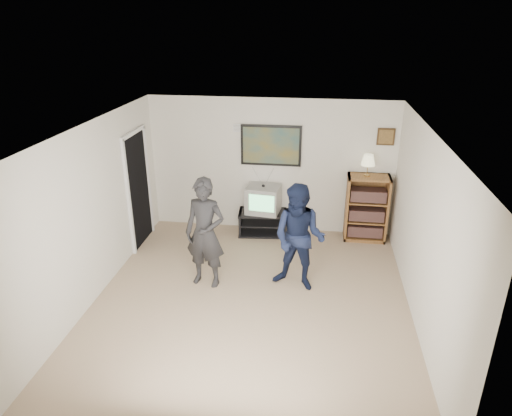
% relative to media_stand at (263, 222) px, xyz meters
% --- Properties ---
extents(room_shell, '(4.51, 5.00, 2.51)m').
position_rel_media_stand_xyz_m(room_shell, '(0.11, -1.88, 1.03)').
color(room_shell, '#90765B').
rests_on(room_shell, ground).
extents(media_stand, '(0.94, 0.58, 0.45)m').
position_rel_media_stand_xyz_m(media_stand, '(0.00, 0.00, 0.00)').
color(media_stand, black).
rests_on(media_stand, room_shell).
extents(crt_television, '(0.64, 0.56, 0.50)m').
position_rel_media_stand_xyz_m(crt_television, '(0.01, -0.00, 0.47)').
color(crt_television, gray).
rests_on(crt_television, media_stand).
extents(bookshelf, '(0.74, 0.42, 1.22)m').
position_rel_media_stand_xyz_m(bookshelf, '(1.88, 0.05, 0.39)').
color(bookshelf, brown).
rests_on(bookshelf, room_shell).
extents(table_lamp, '(0.24, 0.24, 0.39)m').
position_rel_media_stand_xyz_m(table_lamp, '(1.83, 0.06, 1.19)').
color(table_lamp, '#FCF7BF').
rests_on(table_lamp, bookshelf).
extents(person_tall, '(0.68, 0.51, 1.70)m').
position_rel_media_stand_xyz_m(person_tall, '(-0.63, -1.84, 0.63)').
color(person_tall, black).
rests_on(person_tall, room_shell).
extents(person_short, '(0.93, 0.81, 1.64)m').
position_rel_media_stand_xyz_m(person_short, '(0.75, -1.75, 0.60)').
color(person_short, '#131A35').
rests_on(person_short, room_shell).
extents(controller_left, '(0.06, 0.12, 0.03)m').
position_rel_media_stand_xyz_m(controller_left, '(-0.69, -1.61, 0.99)').
color(controller_left, white).
rests_on(controller_left, person_tall).
extents(controller_right, '(0.05, 0.12, 0.03)m').
position_rel_media_stand_xyz_m(controller_right, '(0.70, -1.47, 0.82)').
color(controller_right, white).
rests_on(controller_right, person_short).
extents(poster, '(1.10, 0.03, 0.75)m').
position_rel_media_stand_xyz_m(poster, '(0.11, 0.24, 1.43)').
color(poster, black).
rests_on(poster, room_shell).
extents(air_vent, '(0.28, 0.02, 0.14)m').
position_rel_media_stand_xyz_m(air_vent, '(-0.44, 0.25, 1.73)').
color(air_vent, white).
rests_on(air_vent, room_shell).
extents(small_picture, '(0.30, 0.03, 0.30)m').
position_rel_media_stand_xyz_m(small_picture, '(2.11, 0.25, 1.66)').
color(small_picture, '#412B14').
rests_on(small_picture, room_shell).
extents(doorway, '(0.03, 0.85, 2.00)m').
position_rel_media_stand_xyz_m(doorway, '(-2.12, -0.63, 0.78)').
color(doorway, black).
rests_on(doorway, room_shell).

